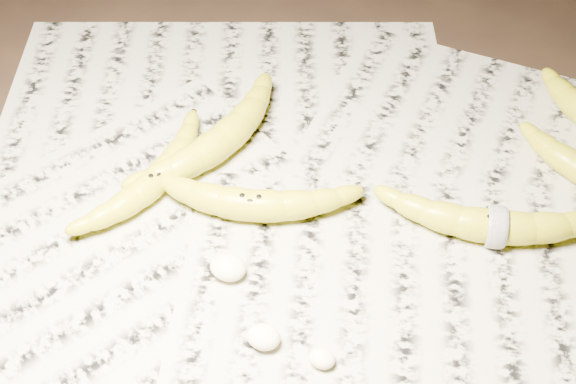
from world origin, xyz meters
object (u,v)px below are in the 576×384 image
(banana_left_b, at_px, (221,139))
(banana_center, at_px, (251,203))
(banana_taped, at_px, (496,224))
(banana_left_a, at_px, (156,177))

(banana_left_b, relative_size, banana_center, 1.04)
(banana_left_b, xyz_separation_m, banana_center, (0.07, -0.08, -0.00))
(banana_left_b, height_order, banana_center, banana_left_b)
(banana_taped, bearing_deg, banana_left_b, 164.37)
(banana_left_a, distance_m, banana_taped, 0.37)
(banana_left_a, xyz_separation_m, banana_center, (0.11, 0.00, 0.00))
(banana_left_b, distance_m, banana_taped, 0.32)
(banana_left_a, relative_size, banana_center, 0.96)
(banana_center, height_order, banana_taped, same)
(banana_center, distance_m, banana_taped, 0.26)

